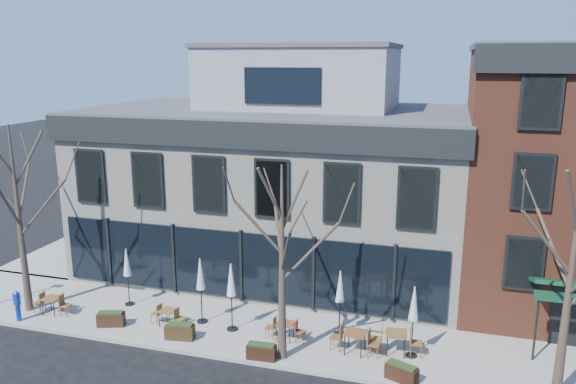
# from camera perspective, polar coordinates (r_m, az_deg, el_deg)

# --- Properties ---
(ground) EXTENTS (120.00, 120.00, 0.00)m
(ground) POSITION_cam_1_polar(r_m,az_deg,el_deg) (25.21, -4.61, -11.45)
(ground) COLOR black
(ground) RESTS_ON ground
(sidewalk_front) EXTENTS (33.50, 4.70, 0.15)m
(sidewalk_front) POSITION_cam_1_polar(r_m,az_deg,el_deg) (22.44, 1.39, -14.54)
(sidewalk_front) COLOR gray
(sidewalk_front) RESTS_ON ground
(sidewalk_side) EXTENTS (4.50, 12.00, 0.15)m
(sidewalk_side) POSITION_cam_1_polar(r_m,az_deg,el_deg) (35.20, -18.42, -4.61)
(sidewalk_side) COLOR gray
(sidewalk_side) RESTS_ON ground
(corner_building) EXTENTS (18.39, 10.39, 11.10)m
(corner_building) POSITION_cam_1_polar(r_m,az_deg,el_deg) (28.24, -0.98, 1.47)
(corner_building) COLOR beige
(corner_building) RESTS_ON ground
(red_brick_building) EXTENTS (8.20, 11.78, 11.18)m
(red_brick_building) POSITION_cam_1_polar(r_m,az_deg,el_deg) (27.14, 26.00, 1.55)
(red_brick_building) COLOR brown
(red_brick_building) RESTS_ON ground
(tree_corner) EXTENTS (3.93, 3.98, 7.92)m
(tree_corner) POSITION_cam_1_polar(r_m,az_deg,el_deg) (25.50, -25.65, -2.33)
(tree_corner) COLOR #382B21
(tree_corner) RESTS_ON sidewalk_front
(tree_mid) EXTENTS (3.50, 3.55, 7.04)m
(tree_mid) POSITION_cam_1_polar(r_m,az_deg,el_deg) (19.42, -0.59, -7.10)
(tree_mid) COLOR #382B21
(tree_mid) RESTS_ON sidewalk_front
(tree_right) EXTENTS (3.72, 3.77, 7.48)m
(tree_right) POSITION_cam_1_polar(r_m,az_deg,el_deg) (18.96, 26.74, -8.42)
(tree_right) COLOR #382B21
(tree_right) RESTS_ON sidewalk_front
(call_box) EXTENTS (0.26, 0.26, 1.33)m
(call_box) POSITION_cam_1_polar(r_m,az_deg,el_deg) (25.69, -25.79, -10.27)
(call_box) COLOR #0C35A8
(call_box) RESTS_ON sidewalk_front
(cafe_set_0) EXTENTS (1.69, 0.71, 0.89)m
(cafe_set_0) POSITION_cam_1_polar(r_m,az_deg,el_deg) (25.87, -22.83, -10.40)
(cafe_set_0) COLOR brown
(cafe_set_0) RESTS_ON sidewalk_front
(cafe_set_2) EXTENTS (1.59, 0.71, 0.82)m
(cafe_set_2) POSITION_cam_1_polar(r_m,az_deg,el_deg) (23.44, -12.09, -12.20)
(cafe_set_2) COLOR brown
(cafe_set_2) RESTS_ON sidewalk_front
(cafe_set_3) EXTENTS (1.61, 0.66, 0.84)m
(cafe_set_3) POSITION_cam_1_polar(r_m,az_deg,el_deg) (21.92, -0.27, -13.76)
(cafe_set_3) COLOR brown
(cafe_set_3) RESTS_ON sidewalk_front
(cafe_set_4) EXTENTS (1.91, 0.81, 0.99)m
(cafe_set_4) POSITION_cam_1_polar(r_m,az_deg,el_deg) (21.16, 6.81, -14.70)
(cafe_set_4) COLOR brown
(cafe_set_4) RESTS_ON sidewalk_front
(cafe_set_5) EXTENTS (1.93, 0.83, 1.00)m
(cafe_set_5) POSITION_cam_1_polar(r_m,az_deg,el_deg) (21.34, 10.92, -14.58)
(cafe_set_5) COLOR brown
(cafe_set_5) RESTS_ON sidewalk_front
(umbrella_0) EXTENTS (0.41, 0.41, 2.56)m
(umbrella_0) POSITION_cam_1_polar(r_m,az_deg,el_deg) (25.17, -16.05, -7.19)
(umbrella_0) COLOR black
(umbrella_0) RESTS_ON sidewalk_front
(umbrella_1) EXTENTS (0.44, 0.44, 2.74)m
(umbrella_1) POSITION_cam_1_polar(r_m,az_deg,el_deg) (22.89, -8.88, -8.57)
(umbrella_1) COLOR black
(umbrella_1) RESTS_ON sidewalk_front
(umbrella_2) EXTENTS (0.44, 0.44, 2.77)m
(umbrella_2) POSITION_cam_1_polar(r_m,az_deg,el_deg) (22.11, -5.80, -9.22)
(umbrella_2) COLOR black
(umbrella_2) RESTS_ON sidewalk_front
(umbrella_3) EXTENTS (0.42, 0.42, 2.64)m
(umbrella_3) POSITION_cam_1_polar(r_m,az_deg,el_deg) (21.76, 5.31, -9.87)
(umbrella_3) COLOR black
(umbrella_3) RESTS_ON sidewalk_front
(umbrella_4) EXTENTS (0.43, 0.43, 2.69)m
(umbrella_4) POSITION_cam_1_polar(r_m,az_deg,el_deg) (20.67, 12.65, -11.38)
(umbrella_4) COLOR black
(umbrella_4) RESTS_ON sidewalk_front
(planter_0) EXTENTS (1.14, 0.73, 0.59)m
(planter_0) POSITION_cam_1_polar(r_m,az_deg,el_deg) (24.07, -17.54, -12.18)
(planter_0) COLOR black
(planter_0) RESTS_ON sidewalk_front
(planter_1) EXTENTS (1.16, 0.60, 0.62)m
(planter_1) POSITION_cam_1_polar(r_m,az_deg,el_deg) (22.43, -10.94, -13.72)
(planter_1) COLOR #322310
(planter_1) RESTS_ON sidewalk_front
(planter_2) EXTENTS (1.07, 0.48, 0.59)m
(planter_2) POSITION_cam_1_polar(r_m,az_deg,el_deg) (20.79, -2.70, -15.86)
(planter_2) COLOR black
(planter_2) RESTS_ON sidewalk_front
(planter_3) EXTENTS (1.16, 0.80, 0.60)m
(planter_3) POSITION_cam_1_polar(r_m,az_deg,el_deg) (19.93, 11.47, -17.52)
(planter_3) COLOR black
(planter_3) RESTS_ON sidewalk_front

